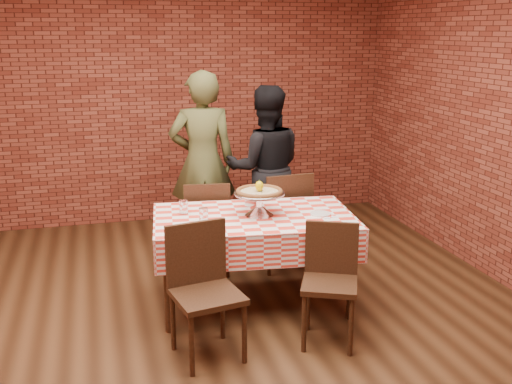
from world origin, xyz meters
TOP-DOWN VIEW (x-y plane):
  - ground at (0.00, 0.00)m, footprint 6.00×6.00m
  - back_wall at (0.00, 3.00)m, footprint 5.50×0.00m
  - table at (0.52, 0.48)m, footprint 1.65×1.10m
  - tablecloth at (0.52, 0.48)m, footprint 1.69×1.14m
  - pizza_stand at (0.57, 0.48)m, footprint 0.56×0.56m
  - pizza at (0.57, 0.48)m, footprint 0.51×0.51m
  - lemon at (0.57, 0.48)m, footprint 0.09×0.09m
  - water_glass_left at (0.11, 0.42)m, footprint 0.08×0.08m
  - water_glass_right at (-0.01, 0.67)m, footprint 0.08×0.08m
  - side_plate at (1.04, 0.36)m, footprint 0.18×0.18m
  - sweetener_packet_a at (1.06, 0.25)m, footprint 0.06×0.04m
  - sweetener_packet_b at (1.13, 0.27)m, footprint 0.06×0.05m
  - condiment_caddy at (0.58, 0.75)m, footprint 0.14×0.13m
  - chair_near_left at (0.00, -0.25)m, footprint 0.51×0.51m
  - chair_near_right at (0.87, -0.29)m, footprint 0.51×0.51m
  - chair_far_left at (0.28, 1.25)m, footprint 0.46×0.46m
  - chair_far_right at (0.99, 1.21)m, footprint 0.49×0.49m
  - diner_olive at (0.37, 1.87)m, footprint 0.70×0.50m
  - diner_black at (0.99, 1.77)m, footprint 0.90×0.76m

SIDE VIEW (x-z plane):
  - ground at x=0.00m, z-range 0.00..0.00m
  - table at x=0.52m, z-range 0.00..0.75m
  - chair_near_right at x=0.87m, z-range 0.00..0.86m
  - chair_far_left at x=0.28m, z-range 0.00..0.89m
  - chair_near_left at x=0.00m, z-range 0.00..0.92m
  - chair_far_right at x=0.99m, z-range 0.00..0.94m
  - tablecloth at x=0.52m, z-range 0.49..0.76m
  - sweetener_packet_a at x=1.06m, z-range 0.76..0.76m
  - sweetener_packet_b at x=1.13m, z-range 0.76..0.76m
  - side_plate at x=1.04m, z-range 0.76..0.77m
  - water_glass_left at x=0.11m, z-range 0.76..0.87m
  - water_glass_right at x=-0.01m, z-range 0.76..0.87m
  - diner_black at x=0.99m, z-range 0.00..1.67m
  - condiment_caddy at x=0.58m, z-range 0.76..0.91m
  - pizza_stand at x=0.57m, z-range 0.76..0.94m
  - diner_olive at x=0.37m, z-range 0.00..1.82m
  - pizza at x=0.57m, z-range 0.93..0.96m
  - lemon at x=0.57m, z-range 0.95..1.04m
  - back_wall at x=0.00m, z-range -1.30..4.20m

